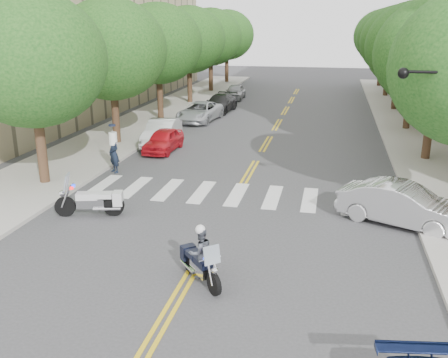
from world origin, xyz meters
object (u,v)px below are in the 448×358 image
(convertible, at_px, (403,205))
(motorcycle_police, at_px, (200,256))
(officer_standing, at_px, (114,153))
(motorcycle_parked, at_px, (95,201))

(convertible, bearing_deg, motorcycle_police, 156.66)
(motorcycle_police, xyz_separation_m, convertible, (6.12, 5.60, -0.02))
(officer_standing, bearing_deg, convertible, 21.25)
(officer_standing, bearing_deg, motorcycle_police, -16.11)
(motorcycle_police, relative_size, convertible, 0.39)
(motorcycle_parked, relative_size, officer_standing, 1.33)
(motorcycle_police, xyz_separation_m, officer_standing, (-6.88, 9.55, 0.18))
(motorcycle_parked, distance_m, convertible, 11.42)
(motorcycle_parked, height_order, officer_standing, officer_standing)
(motorcycle_parked, relative_size, convertible, 0.56)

